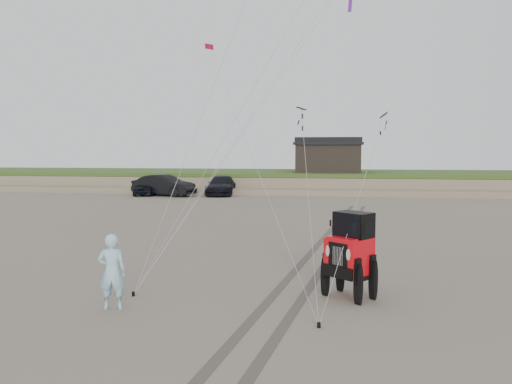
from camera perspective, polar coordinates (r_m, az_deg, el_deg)
ground at (r=12.49m, az=-1.63°, el=-13.15°), size 160.00×160.00×0.00m
dune_ridge at (r=49.34m, az=5.87°, el=1.29°), size 160.00×14.25×1.73m
cabin at (r=48.71m, az=8.23°, el=4.07°), size 6.40×5.40×3.35m
truck_a at (r=43.75m, az=-12.38°, el=0.62°), size 2.34×4.46×1.45m
truck_b at (r=42.61m, az=-10.49°, el=0.76°), size 5.67×3.16×1.77m
truck_c at (r=42.97m, az=-4.00°, el=0.76°), size 2.72×5.71×1.61m
jeep at (r=13.32m, az=10.60°, el=-8.09°), size 4.65×5.05×1.80m
man at (r=12.67m, az=-16.15°, el=-8.74°), size 0.76×0.59×1.85m
stake_main at (r=13.84m, az=-13.85°, el=-11.23°), size 0.08×0.08×0.12m
stake_aux at (r=11.29m, az=7.20°, el=-14.86°), size 0.08×0.08×0.12m
tire_tracks at (r=20.08m, az=8.02°, el=-6.27°), size 5.22×29.74×0.01m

